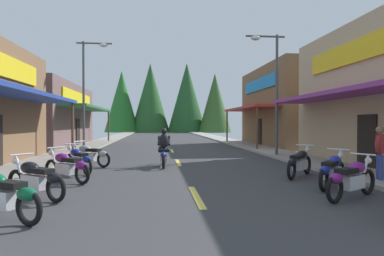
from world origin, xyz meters
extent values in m
cube|color=#38383A|center=(0.00, 24.16, -0.05)|extent=(9.76, 78.32, 0.10)
cube|color=gray|center=(-5.95, 24.16, 0.06)|extent=(2.14, 78.32, 0.12)
cube|color=#9E9991|center=(5.95, 24.16, 0.06)|extent=(2.14, 78.32, 0.12)
cube|color=#E0C64C|center=(0.00, 8.19, 0.01)|extent=(0.16, 2.40, 0.01)
cube|color=#E0C64C|center=(0.00, 14.99, 0.01)|extent=(0.16, 2.40, 0.01)
cube|color=#E0C64C|center=(0.00, 21.22, 0.01)|extent=(0.16, 2.40, 0.01)
cube|color=#E0C64C|center=(0.00, 27.19, 0.01)|extent=(0.16, 2.40, 0.01)
cube|color=#E0C64C|center=(0.00, 32.46, 0.01)|extent=(0.16, 2.40, 0.01)
cube|color=#E0C64C|center=(0.00, 38.83, 0.01)|extent=(0.16, 2.40, 0.01)
cube|color=#E0C64C|center=(0.00, 45.09, 0.01)|extent=(0.16, 2.40, 0.01)
cube|color=#E0C64C|center=(0.00, 51.32, 0.01)|extent=(0.16, 2.40, 0.01)
cube|color=navy|center=(-6.12, 13.35, 2.90)|extent=(1.80, 10.54, 0.16)
cylinder|color=brown|center=(-5.42, 18.42, 1.41)|extent=(0.14, 0.14, 2.82)
cube|color=brown|center=(-10.99, 26.33, 2.36)|extent=(7.95, 11.96, 4.71)
cube|color=#236033|center=(-6.12, 26.33, 2.90)|extent=(1.80, 10.76, 0.16)
cylinder|color=brown|center=(-5.42, 21.15, 1.41)|extent=(0.14, 0.14, 2.82)
cylinder|color=brown|center=(-5.42, 31.51, 1.41)|extent=(0.14, 0.14, 2.82)
cube|color=yellow|center=(-6.96, 26.33, 3.67)|extent=(0.10, 8.37, 0.90)
cube|color=black|center=(-6.98, 26.33, 1.05)|extent=(0.08, 1.10, 2.10)
cube|color=#8C338C|center=(6.12, 12.02, 2.90)|extent=(1.80, 11.00, 0.16)
cylinder|color=brown|center=(5.42, 17.32, 1.41)|extent=(0.14, 0.14, 2.82)
cube|color=yellow|center=(6.96, 12.02, 4.65)|extent=(0.10, 8.55, 0.90)
cube|color=black|center=(6.98, 12.02, 1.05)|extent=(0.08, 1.10, 2.10)
cube|color=brown|center=(11.24, 25.24, 3.05)|extent=(8.45, 10.47, 6.10)
cube|color=#B72D28|center=(6.12, 25.24, 2.90)|extent=(1.80, 9.43, 0.16)
cylinder|color=brown|center=(5.42, 20.73, 1.41)|extent=(0.14, 0.14, 2.82)
cylinder|color=brown|center=(5.42, 29.76, 1.41)|extent=(0.14, 0.14, 2.82)
cube|color=#197FCC|center=(6.96, 25.24, 4.76)|extent=(0.10, 7.33, 0.90)
cube|color=black|center=(6.98, 25.24, 1.05)|extent=(0.08, 1.10, 2.10)
cylinder|color=#474C51|center=(-5.28, 20.49, 3.31)|extent=(0.14, 0.14, 6.62)
cylinder|color=#474C51|center=(-4.64, 20.49, 6.52)|extent=(2.07, 0.10, 0.10)
ellipsoid|color=silver|center=(-4.12, 20.49, 6.42)|extent=(0.50, 0.30, 0.24)
cylinder|color=#474C51|center=(5.28, 16.92, 3.18)|extent=(0.14, 0.14, 6.36)
cylinder|color=#474C51|center=(4.64, 16.92, 6.26)|extent=(2.07, 0.10, 0.10)
ellipsoid|color=silver|center=(4.12, 16.92, 6.16)|extent=(0.50, 0.30, 0.24)
torus|color=black|center=(4.24, 7.96, 0.32)|extent=(0.60, 0.41, 0.64)
torus|color=black|center=(2.95, 7.20, 0.32)|extent=(0.60, 0.41, 0.64)
cube|color=silver|center=(3.60, 7.58, 0.40)|extent=(0.75, 0.60, 0.32)
ellipsoid|color=#721972|center=(3.77, 7.68, 0.72)|extent=(0.64, 0.56, 0.28)
cube|color=black|center=(3.38, 7.45, 0.68)|extent=(0.66, 0.55, 0.12)
ellipsoid|color=#721972|center=(2.99, 7.23, 0.55)|extent=(0.50, 0.43, 0.24)
cylinder|color=silver|center=(4.13, 7.89, 0.65)|extent=(0.35, 0.24, 0.71)
cylinder|color=silver|center=(4.03, 7.83, 1.02)|extent=(0.34, 0.54, 0.04)
sphere|color=white|center=(4.27, 7.98, 0.85)|extent=(0.16, 0.16, 0.16)
torus|color=black|center=(4.41, 9.45, 0.32)|extent=(0.53, 0.52, 0.64)
torus|color=black|center=(3.34, 8.40, 0.32)|extent=(0.53, 0.52, 0.64)
cube|color=silver|center=(3.87, 8.93, 0.40)|extent=(0.69, 0.69, 0.32)
ellipsoid|color=navy|center=(4.02, 9.07, 0.72)|extent=(0.62, 0.62, 0.28)
cube|color=black|center=(3.70, 8.75, 0.68)|extent=(0.62, 0.62, 0.12)
ellipsoid|color=navy|center=(3.37, 8.44, 0.55)|extent=(0.48, 0.48, 0.24)
cylinder|color=silver|center=(4.31, 9.36, 0.65)|extent=(0.31, 0.30, 0.71)
cylinder|color=silver|center=(4.23, 9.28, 1.02)|extent=(0.45, 0.46, 0.04)
sphere|color=white|center=(4.43, 9.47, 0.85)|extent=(0.16, 0.16, 0.16)
torus|color=black|center=(4.25, 11.27, 0.32)|extent=(0.51, 0.54, 0.64)
torus|color=black|center=(3.22, 10.17, 0.32)|extent=(0.51, 0.54, 0.64)
cube|color=silver|center=(3.74, 10.72, 0.40)|extent=(0.68, 0.70, 0.32)
ellipsoid|color=black|center=(3.87, 10.86, 0.72)|extent=(0.62, 0.63, 0.28)
cube|color=black|center=(3.57, 10.54, 0.68)|extent=(0.61, 0.63, 0.12)
ellipsoid|color=black|center=(3.26, 10.21, 0.55)|extent=(0.48, 0.49, 0.24)
cylinder|color=silver|center=(4.16, 11.17, 0.65)|extent=(0.30, 0.31, 0.71)
cylinder|color=silver|center=(4.08, 11.08, 1.02)|extent=(0.47, 0.44, 0.04)
sphere|color=white|center=(4.27, 11.29, 0.85)|extent=(0.16, 0.16, 0.16)
torus|color=black|center=(-3.14, 6.25, 0.32)|extent=(0.59, 0.43, 0.64)
cube|color=silver|center=(-3.77, 6.65, 0.40)|extent=(0.74, 0.61, 0.32)
cube|color=black|center=(-3.56, 6.52, 0.68)|extent=(0.66, 0.56, 0.12)
ellipsoid|color=#0C5933|center=(-3.18, 6.28, 0.55)|extent=(0.50, 0.44, 0.24)
torus|color=black|center=(-4.39, 8.82, 0.32)|extent=(0.57, 0.46, 0.64)
torus|color=black|center=(-3.19, 7.92, 0.32)|extent=(0.57, 0.46, 0.64)
cube|color=silver|center=(-3.79, 8.37, 0.40)|extent=(0.73, 0.64, 0.32)
ellipsoid|color=black|center=(-3.95, 8.49, 0.72)|extent=(0.64, 0.59, 0.28)
cube|color=black|center=(-3.59, 8.22, 0.68)|extent=(0.65, 0.58, 0.12)
ellipsoid|color=black|center=(-3.23, 7.95, 0.55)|extent=(0.50, 0.46, 0.24)
cylinder|color=silver|center=(-4.28, 8.74, 0.65)|extent=(0.33, 0.27, 0.71)
cylinder|color=silver|center=(-4.19, 8.67, 1.02)|extent=(0.39, 0.50, 0.04)
sphere|color=white|center=(-4.41, 8.84, 0.85)|extent=(0.16, 0.16, 0.16)
torus|color=black|center=(-4.24, 11.06, 0.32)|extent=(0.55, 0.49, 0.64)
torus|color=black|center=(-3.09, 10.09, 0.32)|extent=(0.55, 0.49, 0.64)
cube|color=silver|center=(-3.66, 10.57, 0.40)|extent=(0.72, 0.67, 0.32)
ellipsoid|color=#721972|center=(-3.82, 10.70, 0.72)|extent=(0.63, 0.61, 0.28)
cube|color=black|center=(-3.47, 10.41, 0.68)|extent=(0.64, 0.60, 0.12)
ellipsoid|color=#721972|center=(-3.13, 10.12, 0.55)|extent=(0.49, 0.47, 0.24)
cylinder|color=silver|center=(-4.14, 10.97, 0.65)|extent=(0.32, 0.29, 0.71)
cylinder|color=silver|center=(-4.05, 10.89, 1.02)|extent=(0.42, 0.48, 0.04)
sphere|color=white|center=(-4.26, 11.07, 0.85)|extent=(0.16, 0.16, 0.16)
torus|color=black|center=(-4.16, 12.91, 0.32)|extent=(0.46, 0.58, 0.64)
torus|color=black|center=(-3.28, 11.70, 0.32)|extent=(0.46, 0.58, 0.64)
cube|color=silver|center=(-3.72, 12.30, 0.40)|extent=(0.64, 0.73, 0.32)
ellipsoid|color=navy|center=(-3.83, 12.47, 0.72)|extent=(0.59, 0.64, 0.28)
cube|color=black|center=(-3.57, 12.10, 0.68)|extent=(0.58, 0.65, 0.12)
ellipsoid|color=navy|center=(-3.31, 11.74, 0.55)|extent=(0.45, 0.50, 0.24)
cylinder|color=silver|center=(-4.08, 12.81, 0.65)|extent=(0.27, 0.34, 0.71)
cylinder|color=silver|center=(-4.01, 12.71, 1.02)|extent=(0.51, 0.38, 0.04)
sphere|color=white|center=(-4.17, 12.94, 0.85)|extent=(0.16, 0.16, 0.16)
torus|color=black|center=(-4.36, 14.45, 0.32)|extent=(0.60, 0.41, 0.64)
torus|color=black|center=(-3.06, 13.70, 0.32)|extent=(0.60, 0.41, 0.64)
cube|color=silver|center=(-3.71, 14.08, 0.40)|extent=(0.75, 0.59, 0.32)
ellipsoid|color=#99999E|center=(-3.88, 14.18, 0.72)|extent=(0.64, 0.56, 0.28)
cube|color=black|center=(-3.49, 13.95, 0.68)|extent=(0.66, 0.54, 0.12)
ellipsoid|color=#99999E|center=(-3.10, 13.72, 0.55)|extent=(0.50, 0.43, 0.24)
cylinder|color=silver|center=(-4.24, 14.39, 0.65)|extent=(0.35, 0.24, 0.71)
cylinder|color=silver|center=(-4.14, 14.33, 1.02)|extent=(0.34, 0.54, 0.04)
sphere|color=white|center=(-4.38, 14.47, 0.85)|extent=(0.16, 0.16, 0.16)
torus|color=black|center=(-0.63, 14.55, 0.32)|extent=(0.13, 0.64, 0.64)
torus|color=black|center=(-0.69, 13.05, 0.32)|extent=(0.13, 0.64, 0.64)
cube|color=silver|center=(-0.66, 13.80, 0.40)|extent=(0.31, 0.71, 0.32)
ellipsoid|color=navy|center=(-0.65, 14.00, 0.72)|extent=(0.34, 0.57, 0.28)
cube|color=black|center=(-0.67, 13.55, 0.68)|extent=(0.31, 0.61, 0.12)
ellipsoid|color=navy|center=(-0.69, 13.10, 0.55)|extent=(0.26, 0.45, 0.24)
cylinder|color=silver|center=(-0.64, 14.42, 0.65)|extent=(0.08, 0.37, 0.71)
cylinder|color=silver|center=(-0.64, 14.30, 1.02)|extent=(0.60, 0.07, 0.04)
sphere|color=white|center=(-0.63, 14.58, 0.85)|extent=(0.16, 0.16, 0.16)
ellipsoid|color=black|center=(-0.67, 13.65, 1.05)|extent=(0.40, 0.40, 0.64)
sphere|color=black|center=(-0.67, 13.70, 1.45)|extent=(0.24, 0.24, 0.24)
cylinder|color=black|center=(-0.82, 13.82, 0.70)|extent=(0.16, 0.43, 0.24)
cylinder|color=black|center=(-0.86, 13.96, 1.05)|extent=(0.12, 0.51, 0.40)
cylinder|color=black|center=(-0.50, 13.81, 0.70)|extent=(0.16, 0.43, 0.24)
cylinder|color=black|center=(-0.45, 13.94, 1.05)|extent=(0.12, 0.51, 0.40)
cylinder|color=#333F8C|center=(5.56, 9.38, 0.42)|extent=(0.14, 0.14, 0.85)
cylinder|color=#333F8C|center=(5.50, 9.21, 0.42)|extent=(0.14, 0.14, 0.85)
ellipsoid|color=maroon|center=(5.53, 9.30, 1.15)|extent=(0.36, 0.42, 0.60)
cylinder|color=maroon|center=(5.61, 9.52, 1.18)|extent=(0.09, 0.09, 0.57)
cylinder|color=maroon|center=(5.45, 9.07, 1.18)|extent=(0.09, 0.09, 0.57)
sphere|color=#8C664C|center=(5.53, 9.30, 1.58)|extent=(0.23, 0.23, 0.23)
cone|color=#226423|center=(-7.72, 65.19, 5.92)|extent=(6.64, 6.64, 11.85)
cone|color=#2F5323|center=(9.91, 61.25, 5.54)|extent=(6.20, 6.20, 11.07)
cone|color=#1F4D23|center=(4.90, 64.32, 6.73)|extent=(7.54, 7.54, 13.47)
cone|color=#235123|center=(-2.22, 65.83, 6.78)|extent=(7.59, 7.59, 13.56)
camera|label=1|loc=(-0.95, 0.37, 1.78)|focal=30.73mm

